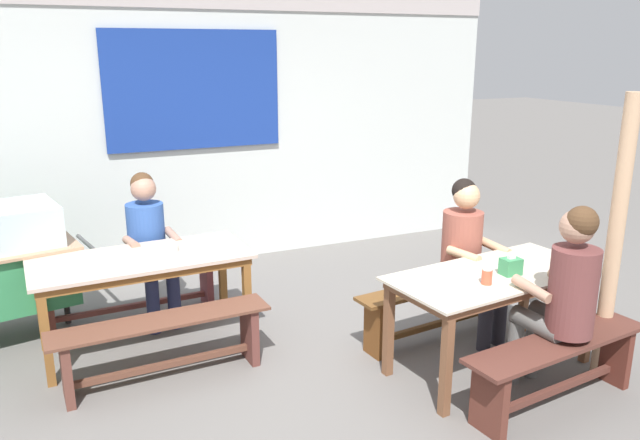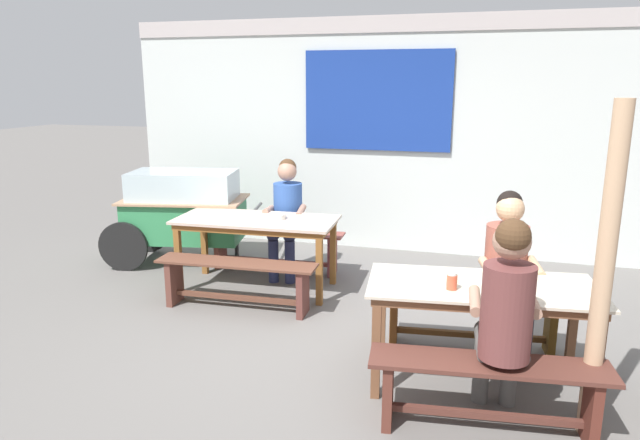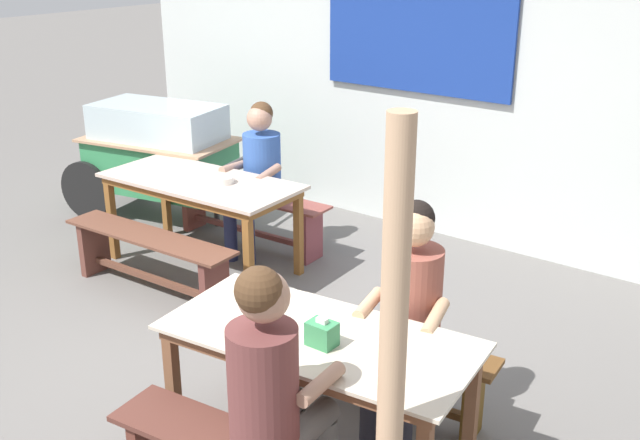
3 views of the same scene
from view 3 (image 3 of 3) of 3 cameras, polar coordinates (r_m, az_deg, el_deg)
The scene contains 15 objects.
ground_plane at distance 5.16m, azimuth -7.66°, elevation -9.66°, with size 40.00×40.00×0.00m, color #65625E.
backdrop_wall at distance 6.80m, azimuth 8.66°, elevation 11.41°, with size 6.84×0.23×2.89m.
dining_table_far at distance 6.16m, azimuth -8.96°, elevation 2.37°, with size 1.67×0.82×0.75m.
dining_table_near at distance 3.81m, azimuth -0.08°, elevation -9.60°, with size 1.64×0.90×0.75m.
bench_far_back at distance 6.69m, azimuth -5.35°, elevation 0.65°, with size 1.59×0.36×0.47m.
bench_far_front at distance 5.90m, azimuth -12.67°, elevation -2.62°, with size 1.55×0.38×0.47m.
bench_near_back at distance 4.44m, azimuth 3.88°, elevation -10.31°, with size 1.50×0.41×0.47m.
food_cart at distance 7.39m, azimuth -12.12°, elevation 5.13°, with size 1.88×1.10×1.10m.
person_near_front at distance 3.34m, azimuth -3.52°, elevation -12.29°, with size 0.43×0.57×1.37m.
person_right_near_table at distance 4.08m, azimuth 6.62°, elevation -6.33°, with size 0.49×0.59×1.31m.
person_center_facing at distance 6.40m, azimuth -4.74°, elevation 3.87°, with size 0.47×0.59×1.30m.
tissue_box at distance 3.65m, azimuth 0.15°, elevation -8.53°, with size 0.14×0.10×0.14m.
condiment_jar at distance 3.75m, azimuth -3.97°, elevation -7.80°, with size 0.07×0.07×0.12m.
soup_bowl at distance 6.01m, azimuth -7.33°, elevation 3.03°, with size 0.18×0.18×0.05m, color silver.
wooden_support_post at distance 3.02m, azimuth 5.44°, elevation -11.04°, with size 0.11×0.11×2.04m, color tan.
Camera 3 is at (3.20, -3.10, 2.61)m, focal length 42.55 mm.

